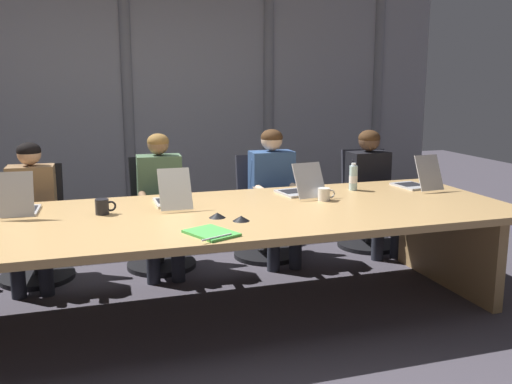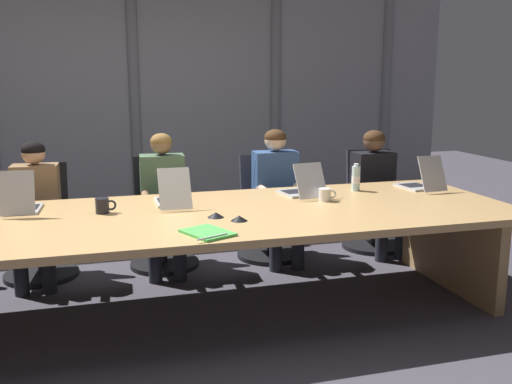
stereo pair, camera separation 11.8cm
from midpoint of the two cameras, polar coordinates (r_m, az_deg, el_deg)
The scene contains 21 objects.
ground_plane at distance 4.11m, azimuth -8.01°, elevation -12.19°, with size 14.68×14.68×0.00m, color #47424C.
conference_table at distance 3.91m, azimuth -8.25°, elevation -4.08°, with size 4.73×1.46×0.73m.
curtain_backdrop at distance 6.51m, azimuth -12.55°, elevation 8.79°, with size 7.34×0.17×2.74m.
laptop_left_mid at distance 4.18m, azimuth -23.22°, elevation -1.26°, with size 0.24×0.40×0.31m.
laptop_center at distance 4.16m, azimuth -9.20°, elevation -0.60°, with size 0.23×0.47×0.29m.
laptop_right_mid at distance 4.47m, azimuth 3.63°, elevation 0.33°, with size 0.29×0.45×0.27m.
laptop_right_end at distance 4.91m, azimuth 15.09°, elevation 1.01°, with size 0.26×0.45×0.29m.
office_chair_left_mid at distance 5.07m, azimuth -21.75°, elevation -4.20°, with size 0.60×0.60×0.93m.
office_chair_center at distance 5.09m, azimuth -10.29°, elevation -3.42°, with size 0.60×0.60×0.95m.
office_chair_right_mid at distance 5.30m, azimuth 0.21°, elevation -2.73°, with size 0.60×0.60×0.93m.
office_chair_right_end at distance 5.71m, azimuth 10.47°, elevation -1.87°, with size 0.60×0.61×0.93m.
person_left_mid at distance 4.85m, azimuth -22.13°, elevation -1.36°, with size 0.38×0.56×1.13m.
person_center at distance 4.87m, azimuth -10.18°, elevation -0.40°, with size 0.40×0.56×1.17m.
person_right_mid at distance 5.10m, azimuth 1.17°, elevation 0.45°, with size 0.40×0.55×1.18m.
person_right_end at distance 5.49m, azimuth 10.93°, elevation 0.90°, with size 0.40×0.56×1.15m.
water_bottle_primary at distance 4.72m, azimuth 8.98°, elevation 1.40°, with size 0.07×0.07×0.22m.
coffee_mug_near at distance 4.30m, azimuth 6.06°, elevation -0.23°, with size 0.14×0.09×0.10m.
coffee_mug_far at distance 4.00m, azimuth -15.86°, elevation -1.42°, with size 0.14×0.09×0.10m.
conference_mic_left_side at distance 3.77m, azimuth -4.78°, elevation -2.32°, with size 0.11×0.11×0.04m, color black.
conference_mic_middle at distance 3.68m, azimuth -2.41°, elevation -2.65°, with size 0.11×0.11×0.04m, color black.
spiral_notepad at distance 3.38m, azimuth -5.48°, elevation -4.11°, with size 0.32×0.37×0.03m.
Camera 1 is at (-0.66, -3.70, 1.64)m, focal length 40.09 mm.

